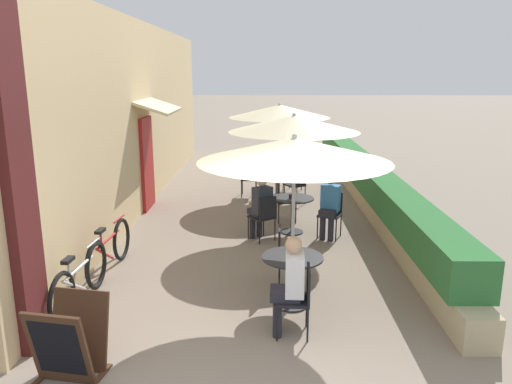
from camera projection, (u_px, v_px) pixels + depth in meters
name	position (u px, v px, depth m)	size (l,w,h in m)	color
ground_plane	(236.00, 376.00, 5.25)	(120.00, 120.00, 0.00)	gray
cafe_facade_wall	(144.00, 115.00, 11.77)	(0.98, 14.64, 4.20)	#D6B784
planter_hedge	(365.00, 180.00, 12.09)	(0.60, 13.64, 1.01)	tan
patio_table_near	(292.00, 269.00, 6.70)	(0.83, 0.83, 0.71)	#28282D
patio_umbrella_near	(294.00, 150.00, 6.31)	(2.49, 2.49, 2.35)	#B7B7BC
cafe_chair_near_left	(287.00, 250.00, 7.44)	(0.42, 0.42, 0.87)	black
cafe_chair_near_right	(299.00, 295.00, 5.97)	(0.42, 0.42, 0.87)	black
seated_patron_near_right	(290.00, 281.00, 5.93)	(0.41, 0.35, 1.25)	#23232D
patio_table_mid	(292.00, 206.00, 9.76)	(0.83, 0.83, 0.71)	#28282D
patio_umbrella_mid	(294.00, 124.00, 9.38)	(2.49, 2.49, 2.35)	#B7B7BC
cafe_chair_mid_left	(331.00, 211.00, 9.54)	(0.52, 0.52, 0.87)	black
seated_patron_mid_left	(330.00, 203.00, 9.40)	(0.45, 0.49, 1.25)	#23232D
cafe_chair_mid_right	(282.00, 198.00, 10.49)	(0.45, 0.45, 0.87)	black
cafe_chair_mid_back	(264.00, 215.00, 9.28)	(0.56, 0.56, 0.87)	black
seated_patron_mid_back	(261.00, 204.00, 9.32)	(0.50, 0.51, 1.25)	#23232D
coffee_cup_mid	(291.00, 196.00, 9.63)	(0.07, 0.07, 0.09)	#232328
patio_table_far	(279.00, 176.00, 12.59)	(0.83, 0.83, 0.71)	#28282D
patio_umbrella_far	(279.00, 111.00, 12.20)	(2.49, 2.49, 2.35)	#B7B7BC
cafe_chair_far_left	(249.00, 177.00, 12.54)	(0.41, 0.41, 0.87)	black
cafe_chair_far_right	(298.00, 182.00, 11.99)	(0.54, 0.54, 0.87)	black
cafe_chair_far_back	(290.00, 171.00, 13.26)	(0.55, 0.55, 0.87)	black
coffee_cup_far	(277.00, 168.00, 12.48)	(0.07, 0.07, 0.09)	#B73D3D
bicycle_leaning	(80.00, 280.00, 6.76)	(0.18, 1.79, 0.79)	black
bicycle_second	(109.00, 250.00, 7.87)	(0.18, 1.81, 0.81)	black
menu_board	(70.00, 339.00, 5.16)	(0.74, 0.73, 0.85)	#422819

